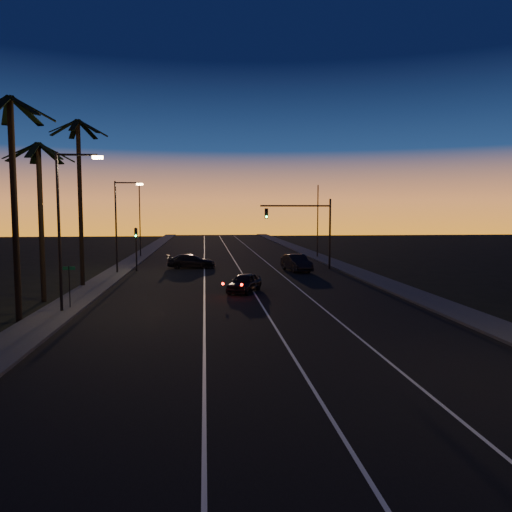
{
  "coord_description": "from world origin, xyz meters",
  "views": [
    {
      "loc": [
        -2.94,
        -8.69,
        5.72
      ],
      "look_at": [
        0.09,
        20.74,
        3.09
      ],
      "focal_mm": 35.0,
      "sensor_mm": 36.0,
      "label": 1
    }
  ],
  "objects": [
    {
      "name": "lead_car",
      "position": [
        -0.16,
        26.37,
        0.68
      ],
      "size": [
        3.23,
        4.63,
        1.34
      ],
      "color": "black",
      "rests_on": "road"
    },
    {
      "name": "streetlight_left_near",
      "position": [
        -10.7,
        20.0,
        5.32
      ],
      "size": [
        2.55,
        0.26,
        9.0
      ],
      "color": "black",
      "rests_on": "ground"
    },
    {
      "name": "signal_post",
      "position": [
        -9.5,
        39.98,
        2.89
      ],
      "size": [
        0.28,
        0.37,
        4.2
      ],
      "color": "black",
      "rests_on": "ground"
    },
    {
      "name": "street_sign",
      "position": [
        -10.8,
        21.0,
        1.66
      ],
      "size": [
        0.7,
        0.06,
        2.6
      ],
      "color": "black",
      "rests_on": "ground"
    },
    {
      "name": "streetlight_left_far",
      "position": [
        -10.69,
        38.0,
        5.06
      ],
      "size": [
        2.55,
        0.26,
        8.5
      ],
      "color": "black",
      "rests_on": "ground"
    },
    {
      "name": "palm_far",
      "position": [
        -12.2,
        30.0,
        7.61
      ],
      "size": [
        4.25,
        4.16,
        12.53
      ],
      "color": "black",
      "rests_on": "ground"
    },
    {
      "name": "signal_mast",
      "position": [
        7.14,
        39.99,
        4.78
      ],
      "size": [
        7.1,
        0.41,
        7.0
      ],
      "color": "black",
      "rests_on": "ground"
    },
    {
      "name": "lane_stripe_left",
      "position": [
        -3.0,
        30.0,
        0.02
      ],
      "size": [
        0.12,
        160.0,
        0.01
      ],
      "primitive_type": "cube",
      "color": "silver",
      "rests_on": "road"
    },
    {
      "name": "sidewalk_left",
      "position": [
        -11.2,
        30.0,
        0.08
      ],
      "size": [
        2.4,
        170.0,
        0.16
      ],
      "primitive_type": "cube",
      "color": "#32322F",
      "rests_on": "ground"
    },
    {
      "name": "cross_car",
      "position": [
        -4.33,
        41.97,
        0.72
      ],
      "size": [
        4.87,
        1.98,
        1.41
      ],
      "color": "black",
      "rests_on": "road"
    },
    {
      "name": "sidewalk_right",
      "position": [
        11.2,
        30.0,
        0.08
      ],
      "size": [
        2.4,
        170.0,
        0.16
      ],
      "primitive_type": "cube",
      "color": "#32322F",
      "rests_on": "ground"
    },
    {
      "name": "road",
      "position": [
        0.0,
        30.0,
        0.01
      ],
      "size": [
        20.0,
        170.0,
        0.01
      ],
      "primitive_type": "cube",
      "color": "black",
      "rests_on": "ground"
    },
    {
      "name": "lane_stripe_right",
      "position": [
        4.0,
        30.0,
        0.02
      ],
      "size": [
        0.12,
        160.0,
        0.01
      ],
      "primitive_type": "cube",
      "color": "silver",
      "rests_on": "road"
    },
    {
      "name": "lane_stripe_mid",
      "position": [
        0.5,
        30.0,
        0.02
      ],
      "size": [
        0.12,
        160.0,
        0.01
      ],
      "primitive_type": "cube",
      "color": "silver",
      "rests_on": "road"
    },
    {
      "name": "far_pole_right",
      "position": [
        11.0,
        52.0,
        4.5
      ],
      "size": [
        0.14,
        0.14,
        9.0
      ],
      "primitive_type": "cylinder",
      "color": "black",
      "rests_on": "ground"
    },
    {
      "name": "palm_mid",
      "position": [
        -13.2,
        24.0,
        6.25
      ],
      "size": [
        4.25,
        4.16,
        10.03
      ],
      "color": "black",
      "rests_on": "ground"
    },
    {
      "name": "right_car",
      "position": [
        5.83,
        38.42,
        0.81
      ],
      "size": [
        2.48,
        5.06,
        1.6
      ],
      "color": "black",
      "rests_on": "road"
    },
    {
      "name": "palm_near",
      "position": [
        -12.6,
        18.0,
        7.07
      ],
      "size": [
        4.25,
        4.16,
        11.53
      ],
      "color": "black",
      "rests_on": "ground"
    },
    {
      "name": "far_pole_left",
      "position": [
        -11.0,
        55.0,
        4.5
      ],
      "size": [
        0.14,
        0.14,
        9.0
      ],
      "primitive_type": "cylinder",
      "color": "black",
      "rests_on": "ground"
    }
  ]
}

